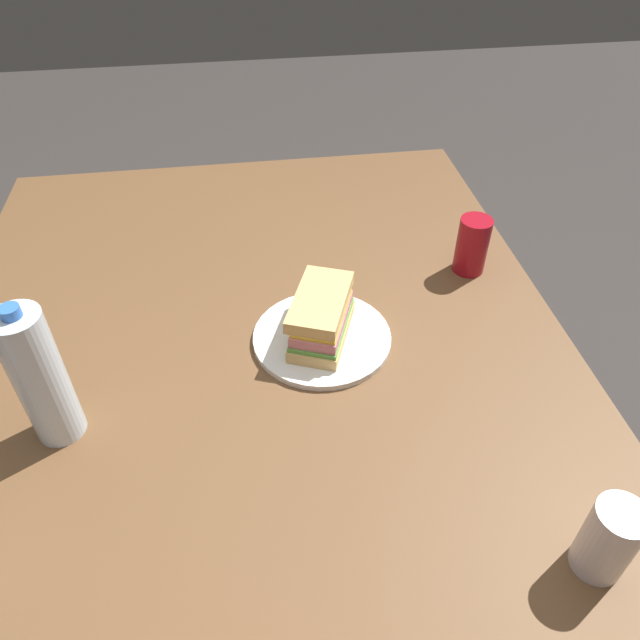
# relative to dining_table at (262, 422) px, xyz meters

# --- Properties ---
(ground_plane) EXTENTS (8.00, 8.00, 0.00)m
(ground_plane) POSITION_rel_dining_table_xyz_m (0.00, 0.00, -0.68)
(ground_plane) COLOR #383330
(dining_table) EXTENTS (1.68, 1.16, 0.76)m
(dining_table) POSITION_rel_dining_table_xyz_m (0.00, 0.00, 0.00)
(dining_table) COLOR brown
(dining_table) RESTS_ON ground_plane
(paper_plate) EXTENTS (0.25, 0.25, 0.01)m
(paper_plate) POSITION_rel_dining_table_xyz_m (0.11, -0.12, 0.08)
(paper_plate) COLOR white
(paper_plate) RESTS_ON dining_table
(sandwich) EXTENTS (0.20, 0.15, 0.08)m
(sandwich) POSITION_rel_dining_table_xyz_m (0.12, -0.12, 0.13)
(sandwich) COLOR #DBB26B
(sandwich) RESTS_ON paper_plate
(soda_can_red) EXTENTS (0.07, 0.07, 0.12)m
(soda_can_red) POSITION_rel_dining_table_xyz_m (0.28, -0.46, 0.14)
(soda_can_red) COLOR maroon
(soda_can_red) RESTS_ON dining_table
(water_bottle_spare) EXTENTS (0.07, 0.07, 0.26)m
(water_bottle_spare) POSITION_rel_dining_table_xyz_m (-0.03, 0.32, 0.20)
(water_bottle_spare) COLOR silver
(water_bottle_spare) RESTS_ON dining_table
(soda_can_silver) EXTENTS (0.07, 0.07, 0.12)m
(soda_can_silver) POSITION_rel_dining_table_xyz_m (-0.36, -0.41, 0.14)
(soda_can_silver) COLOR silver
(soda_can_silver) RESTS_ON dining_table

